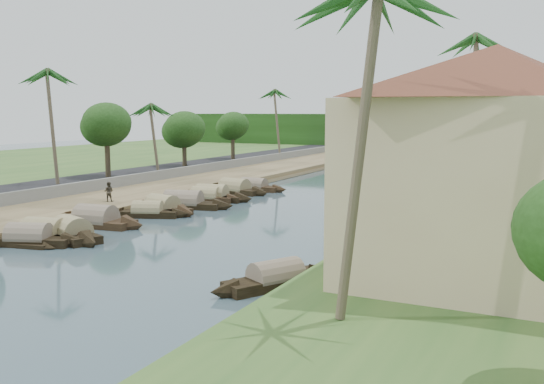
% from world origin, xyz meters
% --- Properties ---
extents(ground, '(220.00, 220.00, 0.00)m').
position_xyz_m(ground, '(0.00, 0.00, 0.00)').
color(ground, '#3A4F58').
rests_on(ground, ground).
extents(left_bank, '(10.00, 180.00, 0.80)m').
position_xyz_m(left_bank, '(-16.00, 20.00, 0.40)').
color(left_bank, brown).
rests_on(left_bank, ground).
extents(right_bank, '(16.00, 180.00, 1.20)m').
position_xyz_m(right_bank, '(19.00, 20.00, 0.60)').
color(right_bank, '#2C5321').
rests_on(right_bank, ground).
extents(road, '(8.00, 180.00, 1.40)m').
position_xyz_m(road, '(-24.50, 20.00, 0.70)').
color(road, black).
rests_on(road, ground).
extents(retaining_wall, '(0.40, 180.00, 1.10)m').
position_xyz_m(retaining_wall, '(-20.20, 20.00, 1.35)').
color(retaining_wall, slate).
rests_on(retaining_wall, left_bank).
extents(treeline, '(120.00, 14.00, 8.00)m').
position_xyz_m(treeline, '(0.00, 100.00, 4.00)').
color(treeline, '#18360E').
rests_on(treeline, ground).
extents(bridge, '(28.00, 4.00, 2.40)m').
position_xyz_m(bridge, '(0.00, 72.00, 1.72)').
color(bridge, '#A6A79C').
rests_on(bridge, ground).
extents(building_near, '(14.85, 14.85, 10.20)m').
position_xyz_m(building_near, '(18.99, -2.00, 6.38)').
color(building_near, beige).
rests_on(building_near, right_bank).
extents(building_mid, '(14.11, 14.11, 9.70)m').
position_xyz_m(building_mid, '(19.99, 14.00, 6.13)').
color(building_mid, '#D0AF93').
rests_on(building_mid, right_bank).
extents(building_far, '(15.59, 15.59, 10.20)m').
position_xyz_m(building_far, '(18.99, 28.00, 6.38)').
color(building_far, silver).
rests_on(building_far, right_bank).
extents(sampan_3, '(7.98, 4.10, 2.13)m').
position_xyz_m(sampan_3, '(-9.36, -1.14, 0.41)').
color(sampan_3, black).
rests_on(sampan_3, ground).
extents(sampan_4, '(8.02, 3.03, 2.23)m').
position_xyz_m(sampan_4, '(-9.72, 0.51, 0.42)').
color(sampan_4, black).
rests_on(sampan_4, ground).
extents(sampan_5, '(7.64, 4.61, 2.38)m').
position_xyz_m(sampan_5, '(-8.09, 1.33, 0.42)').
color(sampan_5, black).
rests_on(sampan_5, ground).
extents(sampan_6, '(8.70, 2.79, 2.51)m').
position_xyz_m(sampan_6, '(-9.96, 5.75, 0.42)').
color(sampan_6, black).
rests_on(sampan_6, ground).
extents(sampan_7, '(7.04, 3.86, 1.91)m').
position_xyz_m(sampan_7, '(-8.94, 10.73, 0.41)').
color(sampan_7, black).
rests_on(sampan_7, ground).
extents(sampan_8, '(7.88, 3.39, 2.36)m').
position_xyz_m(sampan_8, '(-9.05, 12.90, 0.42)').
color(sampan_8, black).
rests_on(sampan_8, ground).
extents(sampan_9, '(9.79, 3.92, 2.40)m').
position_xyz_m(sampan_9, '(-9.00, 15.98, 0.42)').
color(sampan_9, black).
rests_on(sampan_9, ground).
extents(sampan_10, '(7.74, 3.05, 2.11)m').
position_xyz_m(sampan_10, '(-9.20, 20.06, 0.41)').
color(sampan_10, black).
rests_on(sampan_10, ground).
extents(sampan_11, '(8.71, 3.25, 2.42)m').
position_xyz_m(sampan_11, '(-9.02, 20.84, 0.42)').
color(sampan_11, black).
rests_on(sampan_11, ground).
extents(sampan_12, '(8.31, 1.93, 1.99)m').
position_xyz_m(sampan_12, '(-8.92, 29.44, 0.41)').
color(sampan_12, black).
rests_on(sampan_12, ground).
extents(sampan_13, '(8.93, 3.22, 2.37)m').
position_xyz_m(sampan_13, '(-9.66, 26.51, 0.42)').
color(sampan_13, black).
rests_on(sampan_13, ground).
extents(sampan_14, '(4.95, 7.39, 1.90)m').
position_xyz_m(sampan_14, '(9.17, -2.58, 0.41)').
color(sampan_14, black).
rests_on(sampan_14, ground).
extents(sampan_15, '(3.51, 8.46, 2.22)m').
position_xyz_m(sampan_15, '(9.45, 8.13, 0.42)').
color(sampan_15, black).
rests_on(sampan_15, ground).
extents(sampan_16, '(4.60, 8.66, 2.12)m').
position_xyz_m(sampan_16, '(10.29, 27.16, 0.41)').
color(sampan_16, black).
rests_on(sampan_16, ground).
extents(canoe_1, '(4.88, 1.58, 0.78)m').
position_xyz_m(canoe_1, '(-9.16, -1.79, 0.10)').
color(canoe_1, black).
rests_on(canoe_1, ground).
extents(canoe_2, '(4.83, 0.83, 0.70)m').
position_xyz_m(canoe_2, '(-7.97, 15.95, 0.10)').
color(canoe_2, black).
rests_on(canoe_2, ground).
extents(palm_1, '(3.20, 3.20, 10.74)m').
position_xyz_m(palm_1, '(16.00, 6.91, 10.18)').
color(palm_1, brown).
rests_on(palm_1, ground).
extents(palm_2, '(3.20, 3.20, 14.50)m').
position_xyz_m(palm_2, '(15.00, 19.20, 13.79)').
color(palm_2, brown).
rests_on(palm_2, ground).
extents(palm_3, '(3.20, 3.20, 10.43)m').
position_xyz_m(palm_3, '(16.00, 37.67, 9.89)').
color(palm_3, brown).
rests_on(palm_3, ground).
extents(palm_5, '(3.20, 3.20, 12.69)m').
position_xyz_m(palm_5, '(-24.00, 15.68, 12.26)').
color(palm_5, brown).
rests_on(palm_5, ground).
extents(palm_6, '(3.20, 3.20, 9.43)m').
position_xyz_m(palm_6, '(-22.00, 29.51, 9.12)').
color(palm_6, brown).
rests_on(palm_6, ground).
extents(palm_7, '(3.20, 3.20, 12.24)m').
position_xyz_m(palm_7, '(14.00, 53.45, 11.62)').
color(palm_7, brown).
rests_on(palm_7, ground).
extents(palm_8, '(3.20, 3.20, 12.03)m').
position_xyz_m(palm_8, '(-20.50, 60.19, 11.64)').
color(palm_8, brown).
rests_on(palm_8, ground).
extents(tree_3, '(5.34, 5.34, 7.96)m').
position_xyz_m(tree_3, '(-24.00, 23.29, 7.08)').
color(tree_3, brown).
rests_on(tree_3, ground).
extents(tree_4, '(5.41, 5.41, 7.01)m').
position_xyz_m(tree_4, '(-24.00, 38.28, 6.12)').
color(tree_4, brown).
rests_on(tree_4, ground).
extents(tree_5, '(4.68, 4.68, 6.92)m').
position_xyz_m(tree_5, '(-24.00, 51.26, 6.31)').
color(tree_5, brown).
rests_on(tree_5, ground).
extents(person_far, '(1.03, 0.92, 1.74)m').
position_xyz_m(person_far, '(-14.07, 11.96, 1.67)').
color(person_far, '#383227').
rests_on(person_far, left_bank).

